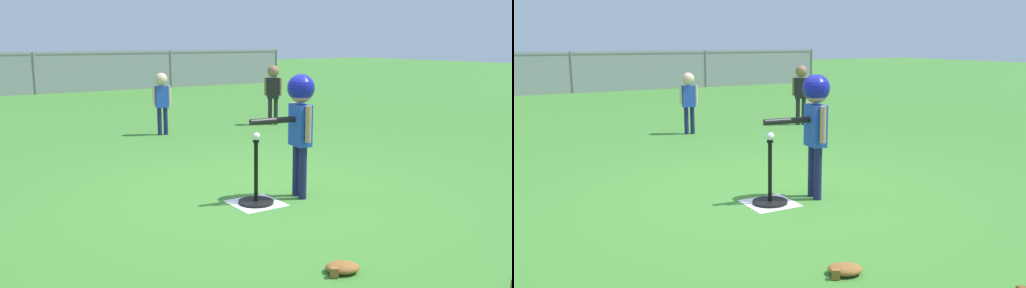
{
  "view_description": "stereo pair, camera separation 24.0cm",
  "coord_description": "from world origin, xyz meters",
  "views": [
    {
      "loc": [
        -2.62,
        -4.08,
        1.45
      ],
      "look_at": [
        -0.17,
        -0.24,
        0.55
      ],
      "focal_mm": 36.76,
      "sensor_mm": 36.0,
      "label": 1
    },
    {
      "loc": [
        -2.41,
        -4.2,
        1.45
      ],
      "look_at": [
        -0.17,
        -0.24,
        0.55
      ],
      "focal_mm": 36.76,
      "sensor_mm": 36.0,
      "label": 2
    }
  ],
  "objects": [
    {
      "name": "ground_plane",
      "position": [
        0.0,
        0.0,
        0.0
      ],
      "size": [
        60.0,
        60.0,
        0.0
      ],
      "primitive_type": "plane",
      "color": "#3D7A2D"
    },
    {
      "name": "home_plate",
      "position": [
        -0.17,
        -0.24,
        0.0
      ],
      "size": [
        0.44,
        0.44,
        0.01
      ],
      "primitive_type": "cube",
      "color": "white",
      "rests_on": "ground_plane"
    },
    {
      "name": "batting_tee",
      "position": [
        -0.17,
        -0.24,
        0.09
      ],
      "size": [
        0.32,
        0.32,
        0.58
      ],
      "color": "black",
      "rests_on": "ground_plane"
    },
    {
      "name": "baseball_on_tee",
      "position": [
        -0.17,
        -0.24,
        0.62
      ],
      "size": [
        0.07,
        0.07,
        0.07
      ],
      "primitive_type": "sphere",
      "color": "white",
      "rests_on": "batting_tee"
    },
    {
      "name": "batter_child",
      "position": [
        0.27,
        -0.29,
        0.82
      ],
      "size": [
        0.64,
        0.33,
        1.15
      ],
      "color": "#191E4C",
      "rests_on": "ground_plane"
    },
    {
      "name": "fielder_near_right",
      "position": [
        0.5,
        3.52,
        0.62
      ],
      "size": [
        0.28,
        0.19,
        0.96
      ],
      "color": "#191E4C",
      "rests_on": "ground_plane"
    },
    {
      "name": "fielder_deep_left",
      "position": [
        2.53,
        3.44,
        0.66
      ],
      "size": [
        0.26,
        0.22,
        1.03
      ],
      "color": "#262626",
      "rests_on": "ground_plane"
    },
    {
      "name": "glove_by_plate",
      "position": [
        -0.49,
        -1.75,
        0.04
      ],
      "size": [
        0.27,
        0.25,
        0.07
      ],
      "color": "brown",
      "rests_on": "ground_plane"
    },
    {
      "name": "outfield_fence",
      "position": [
        0.0,
        11.24,
        0.62
      ],
      "size": [
        16.06,
        0.06,
        1.15
      ],
      "color": "slate",
      "rests_on": "ground_plane"
    }
  ]
}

